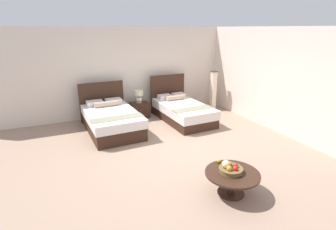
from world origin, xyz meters
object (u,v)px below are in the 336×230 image
Objects in this scene: nightstand at (140,110)px; floor_lamp_corner at (213,91)px; bed_near_window at (111,120)px; bed_near_corner at (182,111)px; loose_apple at (219,161)px; fruit_bowl at (230,168)px; coffee_table at (232,177)px; table_lamp at (139,96)px.

floor_lamp_corner reaches higher than nightstand.
bed_near_window is 1.30m from nightstand.
loose_apple is (-0.95, -3.36, 0.14)m from bed_near_corner.
loose_apple is 0.06× the size of floor_lamp_corner.
bed_near_window reaches higher than fruit_bowl.
bed_near_corner is 1.67× the size of floor_lamp_corner.
coffee_table is at bearing -58.13° from fruit_bowl.
fruit_bowl is (0.15, -4.44, 0.23)m from nightstand.
bed_near_window is at bearing 109.94° from loose_apple.
coffee_table is at bearing -104.14° from bed_near_corner.
fruit_bowl is 4.89m from floor_lamp_corner.
coffee_table is at bearing -87.83° from nightstand.
loose_apple is at bearing -70.06° from bed_near_window.
table_lamp is 4.13m from loose_apple.
bed_near_window is 4.00× the size of nightstand.
bed_near_corner reaches higher than coffee_table.
bed_near_corner is at bearing -159.54° from floor_lamp_corner.
bed_near_window reaches higher than loose_apple.
floor_lamp_corner is (1.46, 0.55, 0.37)m from bed_near_corner.
fruit_bowl is (1.21, -3.68, 0.15)m from bed_near_window.
table_lamp is at bearing 92.16° from loose_apple.
bed_near_window is 5.45× the size of fruit_bowl.
table_lamp is (-1.11, 0.77, 0.40)m from bed_near_corner.
bed_near_corner is 2.43× the size of coffee_table.
loose_apple is (-0.01, 0.38, 0.13)m from coffee_table.
nightstand is 1.36× the size of fruit_bowl.
table_lamp is at bearing 36.33° from bed_near_window.
bed_near_corner reaches higher than table_lamp.
floor_lamp_corner is (2.57, -0.22, -0.04)m from table_lamp.
bed_near_corner is at bearing 74.12° from loose_apple.
bed_near_window is at bearing -144.38° from nightstand.
table_lamp is 0.43× the size of coffee_table.
floor_lamp_corner is at bearing 60.22° from fruit_bowl.
loose_apple is (0.16, -4.10, 0.20)m from nightstand.
bed_near_corner reaches higher than nightstand.
fruit_bowl reaches higher than loose_apple.
table_lamp is 5.28× the size of loose_apple.
bed_near_window is 2.17m from bed_near_corner.
floor_lamp_corner reaches higher than bed_near_window.
floor_lamp_corner reaches higher than loose_apple.
bed_near_corner reaches higher than loose_apple.
floor_lamp_corner is at bearing 60.67° from coffee_table.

